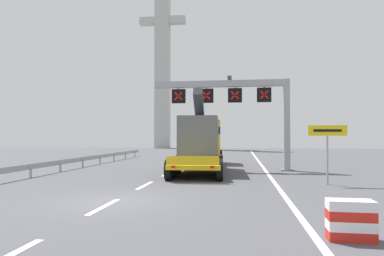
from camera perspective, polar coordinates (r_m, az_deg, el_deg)
ground at (r=13.01m, az=-12.73°, el=-11.64°), size 112.00×112.00×0.00m
lane_markings at (r=36.20m, az=0.80°, el=-5.03°), size 0.20×62.34×0.01m
edge_line_right at (r=24.15m, az=11.98°, el=-6.84°), size 0.20×63.00×0.01m
overhead_lane_gantry at (r=24.26m, az=7.68°, el=4.83°), size 9.59×0.90×6.51m
heavy_haul_truck_yellow at (r=25.52m, az=1.69°, el=-2.11°), size 3.63×14.16×5.30m
exit_sign_yellow at (r=17.84m, az=21.36°, el=-1.67°), size 1.80×0.15×2.85m
crash_barrier_striped at (r=8.78m, az=24.62°, el=-13.61°), size 1.01×0.53×0.90m
guardrail_left at (r=27.39m, az=-17.63°, el=-4.98°), size 0.13×29.40×0.76m
bridge_pylon_distant at (r=70.18m, az=-4.86°, el=13.71°), size 9.00×2.00×40.30m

